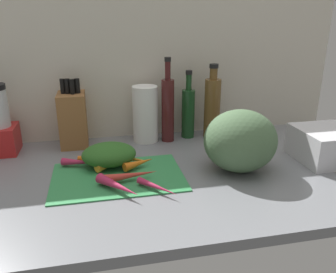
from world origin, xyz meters
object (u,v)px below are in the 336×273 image
(carrot_7, at_px, (101,159))
(carrot_6, at_px, (118,186))
(cutting_board, at_px, (118,176))
(carrot_2, at_px, (125,158))
(bottle_2, at_px, (212,106))
(carrot_4, at_px, (157,187))
(carrot_0, at_px, (116,161))
(carrot_5, at_px, (132,175))
(bottle_1, at_px, (188,112))
(knife_block, at_px, (73,119))
(dish_rack, at_px, (334,144))
(bottle_0, at_px, (168,108))
(carrot_3, at_px, (139,163))
(paper_towel_roll, at_px, (145,114))
(carrot_1, at_px, (80,162))
(winter_squash, at_px, (240,141))

(carrot_7, bearing_deg, carrot_6, -79.47)
(cutting_board, bearing_deg, carrot_2, 71.28)
(carrot_6, relative_size, bottle_2, 0.54)
(carrot_4, distance_m, carrot_6, 0.11)
(carrot_0, height_order, carrot_7, carrot_0)
(carrot_5, xyz_separation_m, bottle_1, (0.28, 0.36, 0.09))
(carrot_7, height_order, bottle_2, bottle_2)
(bottle_1, bearing_deg, knife_block, 179.55)
(carrot_4, relative_size, dish_rack, 0.55)
(bottle_2, height_order, dish_rack, bottle_2)
(cutting_board, bearing_deg, carrot_5, -45.32)
(cutting_board, height_order, carrot_2, carrot_2)
(carrot_0, xyz_separation_m, bottle_0, (0.23, 0.22, 0.11))
(carrot_4, bearing_deg, bottle_0, 73.95)
(carrot_0, bearing_deg, carrot_3, -24.78)
(carrot_6, xyz_separation_m, paper_towel_roll, (0.14, 0.42, 0.09))
(carrot_3, relative_size, dish_rack, 0.43)
(carrot_1, relative_size, carrot_4, 0.85)
(carrot_6, distance_m, winter_squash, 0.42)
(carrot_2, height_order, carrot_7, carrot_2)
(cutting_board, xyz_separation_m, knife_block, (-0.14, 0.33, 0.10))
(carrot_2, relative_size, knife_block, 0.65)
(carrot_3, height_order, winter_squash, winter_squash)
(knife_block, bearing_deg, bottle_2, -1.93)
(carrot_2, height_order, carrot_4, carrot_2)
(carrot_7, distance_m, paper_towel_roll, 0.29)
(dish_rack, bearing_deg, carrot_0, 173.25)
(cutting_board, bearing_deg, paper_towel_roll, 66.36)
(carrot_2, bearing_deg, dish_rack, -7.93)
(carrot_0, relative_size, carrot_5, 0.97)
(carrot_5, height_order, dish_rack, dish_rack)
(carrot_1, bearing_deg, carrot_3, -15.28)
(carrot_1, height_order, paper_towel_roll, paper_towel_roll)
(carrot_1, xyz_separation_m, paper_towel_roll, (0.26, 0.22, 0.09))
(knife_block, bearing_deg, carrot_5, -63.50)
(carrot_2, xyz_separation_m, bottle_0, (0.19, 0.21, 0.11))
(winter_squash, bearing_deg, cutting_board, 176.44)
(carrot_7, bearing_deg, carrot_2, -17.49)
(carrot_1, distance_m, bottle_1, 0.50)
(carrot_7, xyz_separation_m, dish_rack, (0.81, -0.13, 0.04))
(winter_squash, height_order, bottle_1, bottle_1)
(carrot_1, height_order, bottle_0, bottle_0)
(bottle_2, xyz_separation_m, dish_rack, (0.34, -0.32, -0.07))
(carrot_1, distance_m, paper_towel_roll, 0.35)
(paper_towel_roll, bearing_deg, carrot_5, -105.49)
(carrot_2, height_order, carrot_5, carrot_2)
(carrot_5, height_order, bottle_1, bottle_1)
(bottle_0, bearing_deg, carrot_4, -106.05)
(winter_squash, height_order, bottle_2, bottle_2)
(bottle_0, bearing_deg, carrot_6, -120.01)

